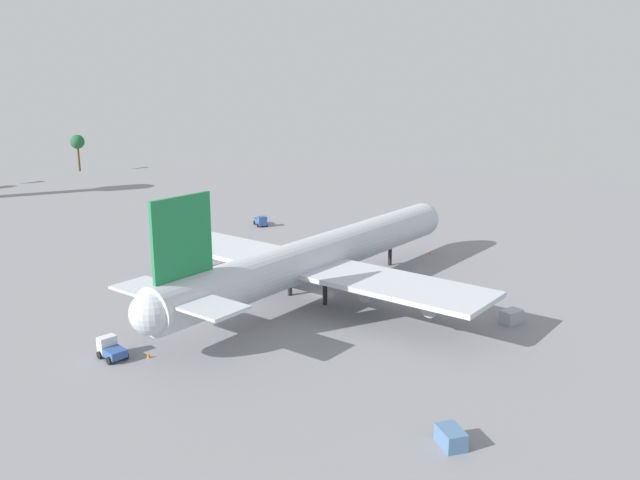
{
  "coord_description": "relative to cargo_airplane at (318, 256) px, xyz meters",
  "views": [
    {
      "loc": [
        -78.68,
        -60.74,
        33.99
      ],
      "look_at": [
        0.0,
        0.0,
        8.91
      ],
      "focal_mm": 37.08,
      "sensor_mm": 36.0,
      "label": 1
    }
  ],
  "objects": [
    {
      "name": "ground_plane",
      "position": [
        0.39,
        0.0,
        -6.41
      ],
      "size": [
        284.2,
        284.2,
        0.0
      ],
      "primitive_type": "plane",
      "color": "gray"
    },
    {
      "name": "cargo_airplane",
      "position": [
        0.0,
        0.0,
        0.0
      ],
      "size": [
        71.05,
        59.11,
        19.79
      ],
      "color": "silver",
      "rests_on": "ground_plane"
    },
    {
      "name": "pushback_tractor",
      "position": [
        -34.4,
        5.6,
        -5.22
      ],
      "size": [
        2.97,
        4.04,
        2.56
      ],
      "color": "silver",
      "rests_on": "ground_plane"
    },
    {
      "name": "catering_truck",
      "position": [
        30.68,
        40.6,
        -5.26
      ],
      "size": [
        4.23,
        5.17,
        2.42
      ],
      "color": "#2D5193",
      "rests_on": "ground_plane"
    },
    {
      "name": "cargo_container_fore",
      "position": [
        6.83,
        -28.86,
        -5.42
      ],
      "size": [
        3.37,
        2.74,
        1.97
      ],
      "color": "#999EA8",
      "rests_on": "ground_plane"
    },
    {
      "name": "cargo_container_aft",
      "position": [
        -26.88,
        -36.57,
        -5.53
      ],
      "size": [
        3.5,
        3.73,
        1.76
      ],
      "color": "#4C729E",
      "rests_on": "ground_plane"
    },
    {
      "name": "safety_cone_nose",
      "position": [
        32.36,
        -2.21,
        -6.1
      ],
      "size": [
        0.42,
        0.42,
        0.6
      ],
      "primitive_type": "cone",
      "color": "orange",
      "rests_on": "ground_plane"
    },
    {
      "name": "safety_cone_tail",
      "position": [
        -31.59,
        2.02,
        -6.06
      ],
      "size": [
        0.49,
        0.49,
        0.69
      ],
      "primitive_type": "cone",
      "color": "orange",
      "rests_on": "ground_plane"
    }
  ]
}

